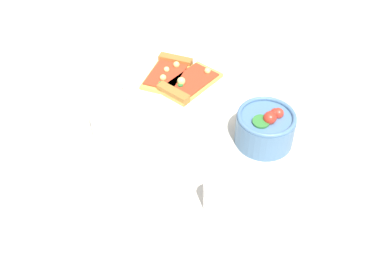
{
  "coord_description": "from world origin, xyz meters",
  "views": [
    {
      "loc": [
        0.78,
        0.05,
        0.63
      ],
      "look_at": [
        0.15,
        -0.0,
        0.03
      ],
      "focal_mm": 42.33,
      "sensor_mm": 36.0,
      "label": 1
    }
  ],
  "objects_px": {
    "salad_bowl": "(265,127)",
    "soda_glass": "(109,121)",
    "plate": "(184,83)",
    "pizza_slice_far": "(169,71)",
    "pizza_slice_near": "(187,84)",
    "pepper_shaker": "(214,194)"
  },
  "relations": [
    {
      "from": "soda_glass",
      "to": "pizza_slice_near",
      "type": "bearing_deg",
      "value": 140.32
    },
    {
      "from": "plate",
      "to": "salad_bowl",
      "type": "height_order",
      "value": "salad_bowl"
    },
    {
      "from": "pizza_slice_near",
      "to": "pepper_shaker",
      "type": "distance_m",
      "value": 0.31
    },
    {
      "from": "plate",
      "to": "pizza_slice_far",
      "type": "relative_size",
      "value": 1.89
    },
    {
      "from": "pizza_slice_far",
      "to": "salad_bowl",
      "type": "height_order",
      "value": "salad_bowl"
    },
    {
      "from": "salad_bowl",
      "to": "pepper_shaker",
      "type": "bearing_deg",
      "value": -28.59
    },
    {
      "from": "pizza_slice_near",
      "to": "pizza_slice_far",
      "type": "relative_size",
      "value": 1.09
    },
    {
      "from": "pizza_slice_near",
      "to": "pizza_slice_far",
      "type": "xyz_separation_m",
      "value": [
        -0.04,
        -0.05,
        -0.0
      ]
    },
    {
      "from": "plate",
      "to": "pizza_slice_far",
      "type": "bearing_deg",
      "value": -120.45
    },
    {
      "from": "pizza_slice_near",
      "to": "pepper_shaker",
      "type": "height_order",
      "value": "pepper_shaker"
    },
    {
      "from": "salad_bowl",
      "to": "soda_glass",
      "type": "xyz_separation_m",
      "value": [
        0.02,
        -0.29,
        0.01
      ]
    },
    {
      "from": "salad_bowl",
      "to": "soda_glass",
      "type": "distance_m",
      "value": 0.29
    },
    {
      "from": "salad_bowl",
      "to": "pepper_shaker",
      "type": "height_order",
      "value": "salad_bowl"
    },
    {
      "from": "plate",
      "to": "pizza_slice_far",
      "type": "height_order",
      "value": "pizza_slice_far"
    },
    {
      "from": "plate",
      "to": "pizza_slice_near",
      "type": "bearing_deg",
      "value": 25.51
    },
    {
      "from": "plate",
      "to": "pizza_slice_near",
      "type": "relative_size",
      "value": 1.74
    },
    {
      "from": "soda_glass",
      "to": "pepper_shaker",
      "type": "xyz_separation_m",
      "value": [
        0.14,
        0.2,
        -0.02
      ]
    },
    {
      "from": "pizza_slice_near",
      "to": "salad_bowl",
      "type": "bearing_deg",
      "value": 49.19
    },
    {
      "from": "pizza_slice_near",
      "to": "soda_glass",
      "type": "xyz_separation_m",
      "value": [
        0.16,
        -0.13,
        0.03
      ]
    },
    {
      "from": "pizza_slice_near",
      "to": "pepper_shaker",
      "type": "relative_size",
      "value": 2.16
    },
    {
      "from": "pizza_slice_far",
      "to": "plate",
      "type": "bearing_deg",
      "value": 59.55
    },
    {
      "from": "plate",
      "to": "pizza_slice_near",
      "type": "distance_m",
      "value": 0.03
    }
  ]
}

